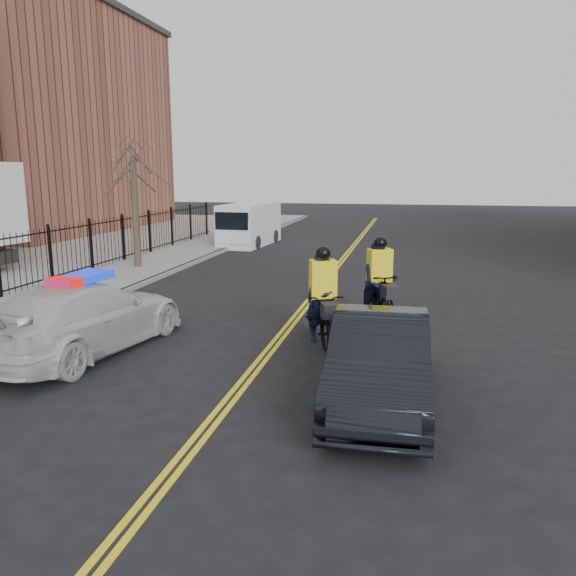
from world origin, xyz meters
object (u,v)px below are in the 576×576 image
(police_cruiser, at_px, (84,317))
(dark_sedan, at_px, (379,360))
(cyclist_near, at_px, (323,309))
(cyclist_far, at_px, (379,288))
(cargo_van, at_px, (249,225))

(police_cruiser, height_order, dark_sedan, police_cruiser)
(dark_sedan, bearing_deg, cyclist_near, 112.58)
(dark_sedan, height_order, cyclist_far, cyclist_far)
(cargo_van, distance_m, cyclist_far, 16.20)
(cargo_van, bearing_deg, police_cruiser, -81.11)
(cyclist_near, xyz_separation_m, cyclist_far, (1.14, 2.18, 0.10))
(cyclist_near, distance_m, cyclist_far, 2.46)
(cargo_van, relative_size, cyclist_near, 2.24)
(dark_sedan, height_order, cyclist_near, cyclist_near)
(police_cruiser, bearing_deg, cyclist_far, -138.56)
(dark_sedan, relative_size, cargo_van, 0.85)
(dark_sedan, distance_m, cargo_van, 21.26)
(police_cruiser, distance_m, cargo_van, 18.37)
(police_cruiser, distance_m, cyclist_far, 7.23)
(police_cruiser, height_order, cargo_van, cargo_van)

